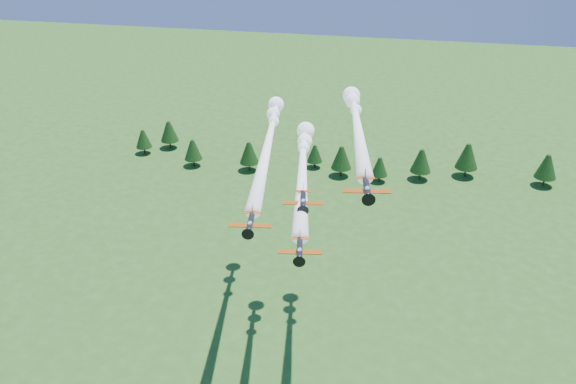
% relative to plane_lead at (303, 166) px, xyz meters
% --- Properties ---
extents(plane_lead, '(13.10, 51.26, 3.70)m').
position_rel_plane_lead_xyz_m(plane_lead, '(0.00, 0.00, 0.00)').
color(plane_lead, black).
rests_on(plane_lead, ground).
extents(plane_left, '(13.56, 60.39, 3.70)m').
position_rel_plane_lead_xyz_m(plane_left, '(-8.88, 10.17, 0.34)').
color(plane_left, black).
rests_on(plane_left, ground).
extents(plane_right, '(12.78, 49.32, 3.70)m').
position_rel_plane_lead_xyz_m(plane_right, '(8.97, 7.02, 6.73)').
color(plane_right, black).
rests_on(plane_right, ground).
extents(plane_slot, '(6.75, 7.39, 2.36)m').
position_rel_plane_lead_xyz_m(plane_slot, '(3.03, -15.68, 1.19)').
color(plane_slot, black).
rests_on(plane_slot, ground).
extents(treeline, '(166.43, 19.41, 11.38)m').
position_rel_plane_lead_xyz_m(treeline, '(5.92, 86.41, -34.25)').
color(treeline, '#382314').
rests_on(treeline, ground).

